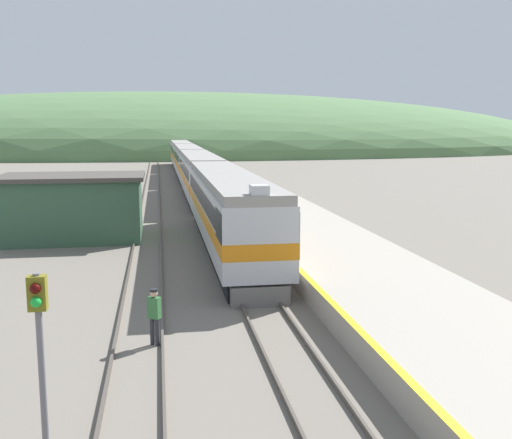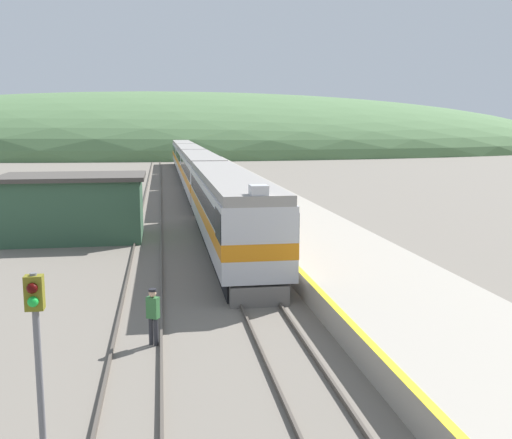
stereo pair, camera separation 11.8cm
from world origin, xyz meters
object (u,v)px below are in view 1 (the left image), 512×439
at_px(carriage_fourth, 181,153).
at_px(express_train_lead_car, 228,208).
at_px(carriage_second, 199,175).
at_px(carriage_third, 188,161).
at_px(track_worker, 154,313).
at_px(signal_post_siding, 39,323).

bearing_deg(carriage_fourth, express_train_lead_car, -90.00).
relative_size(carriage_second, carriage_third, 1.00).
distance_m(carriage_third, carriage_fourth, 21.08).
bearing_deg(track_worker, carriage_fourth, 87.19).
relative_size(carriage_second, signal_post_siding, 5.49).
relative_size(express_train_lead_car, track_worker, 12.20).
relative_size(carriage_third, signal_post_siding, 5.49).
height_order(express_train_lead_car, carriage_third, express_train_lead_car).
xyz_separation_m(express_train_lead_car, carriage_third, (0.00, 43.01, -0.01)).
height_order(express_train_lead_car, carriage_fourth, express_train_lead_car).
height_order(carriage_fourth, signal_post_siding, carriage_fourth).
height_order(carriage_third, carriage_fourth, same).
xyz_separation_m(express_train_lead_car, signal_post_siding, (-6.04, -19.15, 0.40)).
bearing_deg(carriage_third, express_train_lead_car, -90.00).
height_order(carriage_second, track_worker, carriage_second).
bearing_deg(carriage_third, carriage_fourth, 90.00).
xyz_separation_m(express_train_lead_car, carriage_second, (0.00, 21.94, -0.01)).
relative_size(express_train_lead_car, carriage_third, 1.06).
xyz_separation_m(carriage_fourth, signal_post_siding, (-6.04, -83.24, 0.42)).
relative_size(carriage_third, carriage_fourth, 1.00).
relative_size(signal_post_siding, track_worker, 2.10).
distance_m(carriage_second, track_worker, 35.83).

